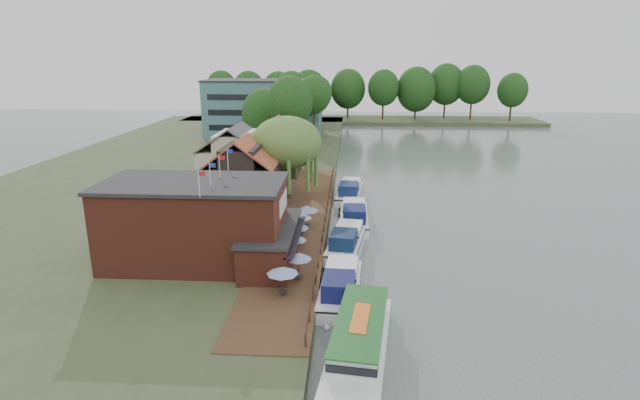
{
  "coord_description": "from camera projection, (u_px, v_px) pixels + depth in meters",
  "views": [
    {
      "loc": [
        -2.74,
        -40.99,
        18.53
      ],
      "look_at": [
        -6.0,
        12.0,
        3.0
      ],
      "focal_mm": 28.0,
      "sensor_mm": 36.0,
      "label": 1
    }
  ],
  "objects": [
    {
      "name": "cruiser_2",
      "position": [
        354.0,
        213.0,
        56.18
      ],
      "size": [
        3.54,
        10.8,
        2.65
      ],
      "primitive_type": null,
      "rotation": [
        0.0,
        0.0,
        0.0
      ],
      "color": "white",
      "rests_on": "ground"
    },
    {
      "name": "quay_rail",
      "position": [
        326.0,
        217.0,
        54.26
      ],
      "size": [
        0.2,
        49.0,
        1.0
      ],
      "primitive_type": null,
      "color": "black",
      "rests_on": "land_bank"
    },
    {
      "name": "willow",
      "position": [
        287.0,
        158.0,
        61.39
      ],
      "size": [
        8.6,
        8.6,
        10.43
      ],
      "primitive_type": null,
      "color": "#476B2D",
      "rests_on": "land_bank"
    },
    {
      "name": "bank_tree_4",
      "position": [
        292.0,
        99.0,
        124.43
      ],
      "size": [
        8.47,
        8.47,
        13.72
      ],
      "primitive_type": null,
      "color": "#143811",
      "rests_on": "land_bank"
    },
    {
      "name": "umbrella_2",
      "position": [
        296.0,
        247.0,
        43.69
      ],
      "size": [
        1.98,
        1.98,
        2.38
      ],
      "primitive_type": null,
      "color": "navy",
      "rests_on": "quay_deck"
    },
    {
      "name": "cottage_a",
      "position": [
        243.0,
        175.0,
        57.13
      ],
      "size": [
        8.6,
        7.6,
        8.5
      ],
      "primitive_type": null,
      "color": "black",
      "rests_on": "land_bank"
    },
    {
      "name": "hotel_block",
      "position": [
        264.0,
        108.0,
        110.66
      ],
      "size": [
        25.4,
        12.4,
        12.3
      ],
      "primitive_type": null,
      "color": "#38666B",
      "rests_on": "land_bank"
    },
    {
      "name": "umbrella_3",
      "position": [
        297.0,
        235.0,
        46.75
      ],
      "size": [
        2.23,
        2.23,
        2.38
      ],
      "primitive_type": null,
      "color": "navy",
      "rests_on": "quay_deck"
    },
    {
      "name": "bank_tree_5",
      "position": [
        292.0,
        99.0,
        134.94
      ],
      "size": [
        8.68,
        8.68,
        11.96
      ],
      "primitive_type": null,
      "color": "#143811",
      "rests_on": "land_bank"
    },
    {
      "name": "swan",
      "position": [
        327.0,
        327.0,
        34.83
      ],
      "size": [
        0.44,
        0.44,
        0.44
      ],
      "primitive_type": "sphere",
      "color": "white",
      "rests_on": "ground"
    },
    {
      "name": "cruiser_1",
      "position": [
        346.0,
        238.0,
        48.79
      ],
      "size": [
        4.73,
        10.72,
        2.53
      ],
      "primitive_type": null,
      "rotation": [
        0.0,
        0.0,
        -0.14
      ],
      "color": "white",
      "rests_on": "ground"
    },
    {
      "name": "pub",
      "position": [
        218.0,
        222.0,
        42.87
      ],
      "size": [
        20.0,
        11.0,
        7.3
      ],
      "primitive_type": null,
      "color": "maroon",
      "rests_on": "land_bank"
    },
    {
      "name": "umbrella_1",
      "position": [
        299.0,
        267.0,
        39.71
      ],
      "size": [
        2.09,
        2.09,
        2.38
      ],
      "primitive_type": null,
      "color": "#1C2A9A",
      "rests_on": "quay_deck"
    },
    {
      "name": "umbrella_0",
      "position": [
        283.0,
        282.0,
        37.1
      ],
      "size": [
        2.41,
        2.41,
        2.38
      ],
      "primitive_type": null,
      "color": "#1C489A",
      "rests_on": "quay_deck"
    },
    {
      "name": "cottage_c",
      "position": [
        276.0,
        146.0,
        75.27
      ],
      "size": [
        7.6,
        7.6,
        8.5
      ],
      "primitive_type": null,
      "color": "black",
      "rests_on": "land_bank"
    },
    {
      "name": "ground",
      "position": [
        379.0,
        271.0,
        44.31
      ],
      "size": [
        260.0,
        260.0,
        0.0
      ],
      "primitive_type": "plane",
      "color": "#4A5652",
      "rests_on": "ground"
    },
    {
      "name": "umbrella_5",
      "position": [
        307.0,
        217.0,
        51.92
      ],
      "size": [
        2.41,
        2.41,
        2.38
      ],
      "primitive_type": null,
      "color": "navy",
      "rests_on": "quay_deck"
    },
    {
      "name": "bank_tree_3",
      "position": [
        317.0,
        104.0,
        117.19
      ],
      "size": [
        6.9,
        6.9,
        12.85
      ],
      "primitive_type": null,
      "color": "#143811",
      "rests_on": "land_bank"
    },
    {
      "name": "bank_tree_1",
      "position": [
        265.0,
        119.0,
        93.21
      ],
      "size": [
        8.34,
        8.34,
        11.67
      ],
      "primitive_type": null,
      "color": "#143811",
      "rests_on": "land_bank"
    },
    {
      "name": "bank_tree_0",
      "position": [
        290.0,
        119.0,
        83.4
      ],
      "size": [
        7.56,
        7.56,
        14.3
      ],
      "primitive_type": null,
      "color": "#143811",
      "rests_on": "land_bank"
    },
    {
      "name": "cruiser_3",
      "position": [
        350.0,
        189.0,
        66.32
      ],
      "size": [
        4.29,
        10.83,
        2.59
      ],
      "primitive_type": null,
      "rotation": [
        0.0,
        0.0,
        -0.08
      ],
      "color": "white",
      "rests_on": "ground"
    },
    {
      "name": "umbrella_4",
      "position": [
        301.0,
        224.0,
        49.62
      ],
      "size": [
        2.14,
        2.14,
        2.38
      ],
      "primitive_type": null,
      "color": "navy",
      "rests_on": "quay_deck"
    },
    {
      "name": "bank_tree_2",
      "position": [
        314.0,
        110.0,
        99.54
      ],
      "size": [
        6.62,
        6.62,
        13.68
      ],
      "primitive_type": null,
      "color": "#143811",
      "rests_on": "land_bank"
    },
    {
      "name": "quay_deck",
      "position": [
        300.0,
        222.0,
        54.07
      ],
      "size": [
        6.0,
        50.0,
        0.1
      ],
      "primitive_type": "cube",
      "color": "#47301E",
      "rests_on": "land_bank"
    },
    {
      "name": "cruiser_0",
      "position": [
        340.0,
        282.0,
        39.35
      ],
      "size": [
        3.97,
        10.75,
        2.59
      ],
      "primitive_type": null,
      "rotation": [
        0.0,
        0.0,
        -0.05
      ],
      "color": "white",
      "rests_on": "ground"
    },
    {
      "name": "cottage_b",
      "position": [
        236.0,
        157.0,
        66.89
      ],
      "size": [
        9.6,
        8.6,
        8.5
      ],
      "primitive_type": null,
      "color": "beige",
      "rests_on": "land_bank"
    },
    {
      "name": "tour_boat",
      "position": [
        359.0,
        342.0,
        30.9
      ],
      "size": [
        5.17,
        13.15,
        2.79
      ],
      "primitive_type": null,
      "rotation": [
        0.0,
        0.0,
        -0.12
      ],
      "color": "silver",
      "rests_on": "ground"
    },
    {
      "name": "land_bank",
      "position": [
        179.0,
        172.0,
        79.47
      ],
      "size": [
        50.0,
        140.0,
        1.0
      ],
      "primitive_type": "cube",
      "color": "#384728",
      "rests_on": "ground"
    }
  ]
}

